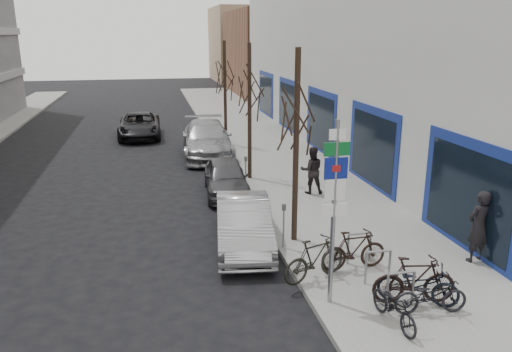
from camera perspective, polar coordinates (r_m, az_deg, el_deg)
name	(u,v)px	position (r m, az deg, el deg)	size (l,w,h in m)	color
ground	(222,320)	(11.01, -3.95, -16.08)	(120.00, 120.00, 0.00)	black
sidewalk_east	(294,177)	(20.89, 4.40, -0.08)	(5.00, 70.00, 0.15)	slate
commercial_building	(483,49)	(31.15, 24.52, 13.05)	(20.00, 32.00, 10.00)	#B7B7B2
brick_building_far	(293,53)	(51.30, 4.27, 13.88)	(12.00, 14.00, 8.00)	brown
tan_building_far	(265,44)	(65.93, 0.98, 14.81)	(13.00, 12.00, 9.00)	#937A5B
highway_sign_pole	(334,203)	(10.48, 8.92, -3.02)	(0.55, 0.10, 4.20)	gray
bike_rack	(378,263)	(12.21, 13.78, -9.61)	(0.66, 2.26, 0.83)	gray
tree_near	(297,101)	(13.42, 4.72, 8.51)	(1.80, 1.80, 5.50)	black
tree_mid	(249,80)	(19.70, -0.75, 10.93)	(1.80, 1.80, 5.50)	black
tree_far	(225,69)	(26.09, -3.60, 12.14)	(1.80, 1.80, 5.50)	black
meter_front	(284,221)	(13.62, 3.19, -5.21)	(0.10, 0.08, 1.27)	gray
meter_mid	(246,170)	(18.73, -1.18, 0.74)	(0.10, 0.08, 1.27)	gray
meter_back	(224,140)	(24.00, -3.65, 4.12)	(0.10, 0.08, 1.27)	gray
bike_near_left	(395,304)	(10.70, 15.57, -13.87)	(0.46, 1.52, 0.93)	black
bike_near_right	(414,280)	(11.53, 17.64, -11.23)	(0.55, 1.85, 1.12)	black
bike_mid_curb	(418,281)	(11.55, 18.08, -11.38)	(0.52, 1.73, 1.06)	black
bike_mid_inner	(315,259)	(12.07, 6.73, -9.35)	(0.53, 1.79, 1.09)	black
bike_far_curb	(431,293)	(11.29, 19.38, -12.46)	(0.47, 1.57, 0.96)	black
bike_far_inner	(354,250)	(12.72, 11.12, -8.27)	(0.52, 1.74, 1.06)	black
parked_car_front	(243,224)	(14.06, -1.44, -5.45)	(1.48, 4.23, 1.40)	#A2A2A7
parked_car_mid	(226,177)	(18.66, -3.43, -0.15)	(1.56, 3.88, 1.32)	#444348
parked_car_back	(207,139)	(24.63, -5.62, 4.19)	(2.35, 5.78, 1.68)	#949498
lane_car	(140,125)	(29.87, -13.16, 5.66)	(2.33, 5.06, 1.41)	black
pedestrian_near	(479,226)	(13.98, 24.09, -5.28)	(0.69, 0.46, 1.90)	black
pedestrian_far	(312,170)	(18.35, 6.39, 0.70)	(0.65, 0.44, 1.77)	black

